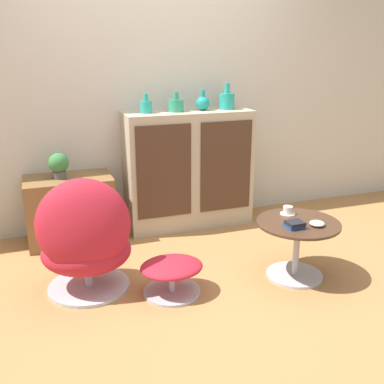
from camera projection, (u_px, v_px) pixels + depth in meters
The scene contains 15 objects.
ground_plane at pixel (207, 287), 3.11m from camera, with size 12.00×12.00×0.00m, color #A87542.
wall_back at pixel (151, 82), 3.97m from camera, with size 6.40×0.06×2.60m.
sideboard at pixel (188, 169), 4.08m from camera, with size 1.14×0.40×1.06m.
tv_console at pixel (70, 209), 3.80m from camera, with size 0.71×0.45×0.56m.
egg_chair at pixel (85, 240), 2.94m from camera, with size 0.68×0.63×0.83m.
ottoman at pixel (172, 272), 2.99m from camera, with size 0.42×0.39×0.24m.
coffee_table at pixel (297, 242), 3.19m from camera, with size 0.58×0.58×0.42m.
vase_leftmost at pixel (146, 106), 3.79m from camera, with size 0.10×0.10×0.16m.
vase_inner_left at pixel (176, 105), 3.87m from camera, with size 0.13×0.13×0.17m.
vase_inner_right at pixel (203, 103), 3.95m from camera, with size 0.12×0.12×0.18m.
vase_rightmost at pixel (227, 100), 4.02m from camera, with size 0.14×0.14×0.23m.
potted_plant at pixel (59, 164), 3.66m from camera, with size 0.17×0.17×0.22m.
teacup at pixel (288, 211), 3.28m from camera, with size 0.11×0.11×0.06m.
book_stack at pixel (295, 224), 3.03m from camera, with size 0.12×0.11×0.05m.
bowl at pixel (317, 223), 3.06m from camera, with size 0.11×0.11×0.04m.
Camera 1 is at (-1.02, -2.57, 1.58)m, focal length 42.00 mm.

